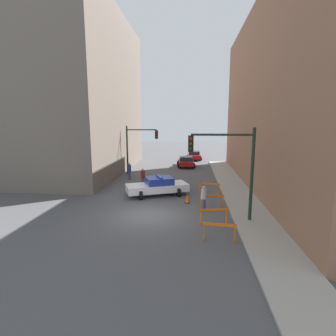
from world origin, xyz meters
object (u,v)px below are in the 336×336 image
parked_car_near (186,161)px  barrier_mid (214,214)px  pedestrian_crossing (143,178)px  barrier_front (219,229)px  pedestrian_corner (129,171)px  pedestrian_sidewalk (204,198)px  traffic_light_far (137,143)px  police_car (158,186)px  traffic_cone (187,198)px  traffic_light_near (231,160)px  barrier_back (212,199)px  barrier_corner (209,186)px  parked_car_mid (194,155)px

parked_car_near → barrier_mid: (1.98, -18.99, -0.06)m
pedestrian_crossing → barrier_front: (5.55, -10.05, -0.24)m
pedestrian_corner → barrier_front: bearing=61.7°
pedestrian_sidewalk → barrier_front: pedestrian_sidewalk is taller
pedestrian_sidewalk → traffic_light_far: bearing=-51.8°
police_car → traffic_cone: police_car is taller
traffic_light_near → barrier_back: (-0.80, 2.20, -2.91)m
barrier_corner → barrier_mid: bearing=-91.4°
police_car → barrier_back: police_car is taller
traffic_light_near → pedestrian_sidewalk: traffic_light_near is taller
pedestrian_crossing → barrier_mid: size_ratio=1.05×
pedestrian_corner → barrier_front: (7.44, -13.05, -0.24)m
traffic_light_near → pedestrian_crossing: traffic_light_near is taller
barrier_front → barrier_corner: size_ratio=1.01×
police_car → barrier_front: bearing=-174.7°
pedestrian_corner → traffic_light_near: bearing=70.6°
parked_car_near → barrier_back: size_ratio=2.78×
parked_car_near → pedestrian_corner: 9.70m
parked_car_near → parked_car_mid: same height
traffic_light_far → pedestrian_corner: bearing=-94.9°
traffic_light_far → pedestrian_crossing: 6.50m
traffic_light_near → barrier_mid: traffic_light_near is taller
police_car → pedestrian_sidewalk: (3.39, -3.45, 0.14)m
barrier_mid → traffic_cone: (-1.52, 3.78, -0.30)m
parked_car_near → parked_car_mid: (1.07, 6.45, 0.00)m
pedestrian_crossing → barrier_corner: (5.62, -1.72, -0.24)m
barrier_mid → barrier_corner: 6.21m
traffic_cone → parked_car_mid: bearing=88.4°
parked_car_mid → barrier_front: size_ratio=2.71×
parked_car_near → barrier_back: parked_car_near is taller
traffic_cone → pedestrian_corner: bearing=129.3°
parked_car_mid → pedestrian_sidewalk: bearing=-89.7°
barrier_back → pedestrian_crossing: bearing=137.3°
pedestrian_crossing → barrier_back: size_ratio=1.04×
parked_car_near → parked_car_mid: bearing=76.4°
parked_car_mid → barrier_corner: size_ratio=2.74×
pedestrian_crossing → barrier_corner: size_ratio=1.05×
police_car → traffic_cone: 2.97m
traffic_light_near → pedestrian_crossing: (-6.37, 7.34, -2.67)m
parked_car_mid → barrier_front: (0.99, -27.57, -0.06)m
traffic_light_near → parked_car_near: (-2.89, 18.41, -2.86)m
traffic_cone → parked_car_near: bearing=91.7°
traffic_light_far → pedestrian_sidewalk: bearing=-60.1°
traffic_light_near → barrier_corner: 6.38m
barrier_front → parked_car_mid: bearing=92.1°
pedestrian_sidewalk → barrier_front: (0.55, -4.25, -0.24)m
traffic_light_far → pedestrian_corner: 3.75m
pedestrian_sidewalk → barrier_corner: size_ratio=1.05×
pedestrian_corner → barrier_mid: size_ratio=1.05×
parked_car_mid → pedestrian_corner: (-6.45, -14.52, 0.19)m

